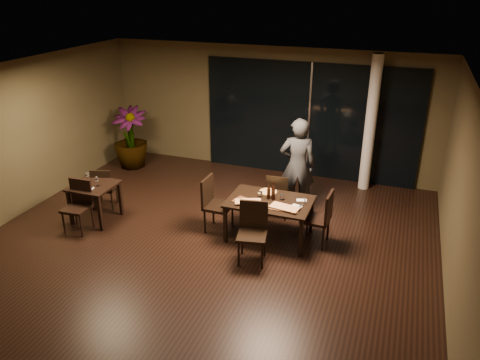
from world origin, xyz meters
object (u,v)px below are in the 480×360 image
(chair_side_near, at_px, (79,203))
(diner, at_px, (297,166))
(bottle_a, at_px, (269,192))
(main_table, at_px, (270,204))
(chair_main_left, at_px, (214,201))
(side_table, at_px, (94,191))
(chair_side_far, at_px, (104,186))
(potted_plant, at_px, (130,138))
(bottle_b, at_px, (273,193))
(bottle_c, at_px, (273,190))
(chair_main_far, at_px, (278,194))
(chair_main_near, at_px, (253,228))
(chair_main_right, at_px, (321,216))

(chair_side_near, height_order, diner, diner)
(bottle_a, bearing_deg, diner, 78.76)
(main_table, bearing_deg, chair_main_left, -176.26)
(side_table, height_order, chair_side_far, chair_side_far)
(chair_main_left, bearing_deg, potted_plant, 55.60)
(main_table, relative_size, diner, 0.77)
(chair_main_left, distance_m, diner, 1.87)
(potted_plant, xyz_separation_m, bottle_b, (4.31, -2.13, 0.12))
(potted_plant, xyz_separation_m, bottle_a, (4.21, -2.12, 0.13))
(diner, distance_m, bottle_c, 1.16)
(chair_main_far, xyz_separation_m, chair_main_near, (0.01, -1.56, 0.06))
(diner, relative_size, bottle_a, 7.04)
(main_table, relative_size, bottle_c, 4.79)
(chair_main_left, bearing_deg, side_table, 101.30)
(diner, distance_m, bottle_a, 1.22)
(main_table, bearing_deg, bottle_a, 125.29)
(bottle_a, bearing_deg, chair_main_far, 91.86)
(chair_side_far, bearing_deg, potted_plant, -89.01)
(bottle_a, height_order, bottle_c, bottle_c)
(chair_side_near, distance_m, potted_plant, 3.21)
(bottle_b, bearing_deg, bottle_c, 110.94)
(chair_side_far, bearing_deg, chair_side_near, 76.62)
(chair_main_left, relative_size, bottle_a, 3.79)
(chair_side_near, xyz_separation_m, potted_plant, (-0.80, 3.10, 0.21))
(main_table, distance_m, diner, 1.31)
(bottle_a, height_order, bottle_b, bottle_a)
(diner, relative_size, bottle_b, 7.66)
(potted_plant, bearing_deg, chair_main_near, -35.22)
(chair_main_near, height_order, bottle_a, chair_main_near)
(chair_main_right, distance_m, potted_plant, 5.60)
(chair_main_right, xyz_separation_m, bottle_c, (-0.90, 0.04, 0.33))
(main_table, distance_m, chair_main_right, 0.93)
(bottle_c, bearing_deg, chair_side_far, -177.49)
(chair_main_near, height_order, chair_side_far, chair_main_near)
(bottle_b, bearing_deg, chair_main_left, -173.66)
(bottle_c, bearing_deg, chair_main_right, -2.58)
(side_table, distance_m, potted_plant, 2.83)
(main_table, height_order, bottle_c, bottle_c)
(diner, xyz_separation_m, bottle_a, (-0.24, -1.19, -0.09))
(potted_plant, bearing_deg, bottle_b, -26.36)
(chair_main_far, relative_size, diner, 0.48)
(chair_main_near, relative_size, chair_main_left, 0.98)
(diner, bearing_deg, chair_main_right, 106.78)
(main_table, bearing_deg, side_table, -171.63)
(chair_main_left, relative_size, diner, 0.54)
(potted_plant, relative_size, bottle_a, 5.46)
(main_table, bearing_deg, chair_main_right, 4.38)
(chair_side_near, height_order, bottle_b, bottle_b)
(chair_main_left, xyz_separation_m, bottle_b, (1.11, 0.12, 0.29))
(chair_side_far, relative_size, bottle_c, 2.87)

